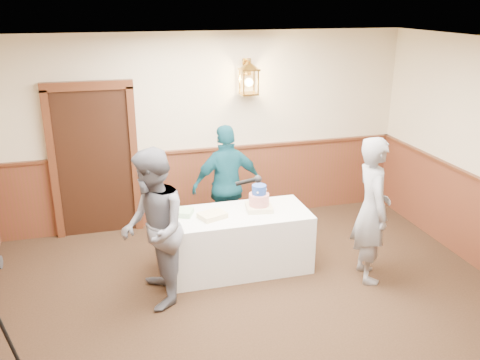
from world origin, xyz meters
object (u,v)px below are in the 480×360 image
Objects in this scene: tiered_cake at (259,200)px; sheet_cake_green at (181,212)px; sheet_cake_yellow at (212,215)px; interviewer at (153,229)px; display_table at (236,241)px; baker at (372,210)px; assistant_p at (227,186)px.

tiered_cake is 1.26× the size of sheet_cake_green.
sheet_cake_yellow is 0.17× the size of interviewer.
baker is at bearing -22.76° from display_table.
assistant_p reaches higher than display_table.
interviewer reaches higher than display_table.
tiered_cake is at bearing 111.47° from interviewer.
baker is at bearing -19.53° from sheet_cake_green.
assistant_p is (0.39, 0.80, 0.05)m from sheet_cake_yellow.
sheet_cake_yellow is 0.17× the size of baker.
interviewer is at bearing 43.03° from assistant_p.
display_table is 6.48× the size of sheet_cake_green.
interviewer is 1.67m from assistant_p.
display_table is at bearing 10.55° from sheet_cake_yellow.
assistant_p is at bearing 64.33° from sheet_cake_yellow.
baker reaches higher than sheet_cake_yellow.
sheet_cake_green is (-0.96, 0.10, -0.09)m from tiered_cake.
assistant_p is (0.73, 0.61, 0.05)m from sheet_cake_green.
sheet_cake_green is 0.16× the size of baker.
assistant_p reaches higher than tiered_cake.
tiered_cake reaches higher than sheet_cake_green.
tiered_cake is at bearing 8.71° from sheet_cake_yellow.
assistant_p is (0.08, 0.75, 0.46)m from display_table.
interviewer is (-0.74, -0.44, 0.11)m from sheet_cake_yellow.
tiered_cake is 0.62m from sheet_cake_yellow.
display_table is 0.59m from tiered_cake.
display_table is 5.92× the size of sheet_cake_yellow.
baker is (1.79, -0.57, 0.10)m from sheet_cake_yellow.
sheet_cake_yellow is 0.40m from sheet_cake_green.
tiered_cake is 1.35m from baker.
tiered_cake is 0.20× the size of baker.
display_table is 5.12× the size of tiered_cake.
assistant_p reaches higher than sheet_cake_yellow.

